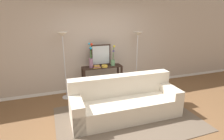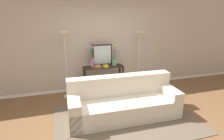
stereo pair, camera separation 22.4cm
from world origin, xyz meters
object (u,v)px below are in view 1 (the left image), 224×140
(vase_short_flowers, at_px, (113,60))
(book_stack, at_px, (97,67))
(book_row_under_console, at_px, (92,92))
(couch, at_px, (125,102))
(console_table, at_px, (102,75))
(wall_mirror, at_px, (101,55))
(fruit_bowl, at_px, (105,66))
(floor_lamp_right, at_px, (137,45))
(vase_tall_flowers, at_px, (91,58))
(floor_lamp_left, at_px, (63,47))

(vase_short_flowers, xyz_separation_m, book_stack, (-0.50, -0.07, -0.12))
(vase_short_flowers, xyz_separation_m, book_row_under_console, (-0.62, 0.02, -0.89))
(couch, xyz_separation_m, console_table, (-0.11, 1.36, 0.22))
(wall_mirror, bearing_deg, book_stack, -131.40)
(wall_mirror, distance_m, fruit_bowl, 0.36)
(floor_lamp_right, distance_m, wall_mirror, 1.11)
(console_table, xyz_separation_m, floor_lamp_right, (1.09, 0.01, 0.81))
(couch, relative_size, book_row_under_console, 7.58)
(couch, relative_size, floor_lamp_right, 1.40)
(couch, xyz_separation_m, vase_short_flowers, (0.21, 1.34, 0.63))
(vase_tall_flowers, distance_m, book_stack, 0.28)
(floor_lamp_left, relative_size, wall_mirror, 3.01)
(console_table, distance_m, vase_short_flowers, 0.52)
(book_row_under_console, bearing_deg, fruit_bowl, -15.90)
(book_stack, height_order, book_row_under_console, book_stack)
(vase_short_flowers, distance_m, book_stack, 0.52)
(floor_lamp_left, distance_m, wall_mirror, 1.08)
(floor_lamp_left, xyz_separation_m, wall_mirror, (1.03, 0.13, -0.30))
(vase_tall_flowers, xyz_separation_m, vase_short_flowers, (0.63, -0.00, -0.11))
(wall_mirror, bearing_deg, floor_lamp_right, -6.83)
(couch, height_order, vase_tall_flowers, vase_tall_flowers)
(couch, distance_m, console_table, 1.38)
(couch, relative_size, wall_mirror, 4.08)
(fruit_bowl, height_order, book_stack, book_stack)
(book_stack, bearing_deg, couch, -77.08)
(vase_short_flowers, relative_size, fruit_bowl, 3.45)
(book_stack, bearing_deg, vase_short_flowers, 7.48)
(wall_mirror, distance_m, vase_tall_flowers, 0.36)
(vase_tall_flowers, bearing_deg, wall_mirror, 25.28)
(book_row_under_console, bearing_deg, book_stack, -35.43)
(couch, relative_size, floor_lamp_left, 1.35)
(couch, xyz_separation_m, floor_lamp_left, (-1.12, 1.36, 1.08))
(wall_mirror, relative_size, book_stack, 2.93)
(couch, bearing_deg, wall_mirror, 93.69)
(fruit_bowl, bearing_deg, book_row_under_console, 164.10)
(wall_mirror, bearing_deg, console_table, -95.82)
(floor_lamp_left, relative_size, book_stack, 8.81)
(wall_mirror, relative_size, fruit_bowl, 3.50)
(vase_tall_flowers, bearing_deg, vase_short_flowers, -0.07)
(floor_lamp_left, bearing_deg, couch, -50.55)
(floor_lamp_left, bearing_deg, wall_mirror, 7.14)
(couch, xyz_separation_m, book_row_under_console, (-0.41, 1.36, -0.26))
(floor_lamp_left, height_order, wall_mirror, floor_lamp_left)
(vase_short_flowers, height_order, book_stack, vase_short_flowers)
(vase_short_flowers, bearing_deg, book_stack, -172.52)
(wall_mirror, distance_m, book_stack, 0.40)
(vase_tall_flowers, distance_m, fruit_bowl, 0.44)
(floor_lamp_left, distance_m, floor_lamp_right, 2.10)
(couch, height_order, book_row_under_console, couch)
(couch, relative_size, fruit_bowl, 14.27)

